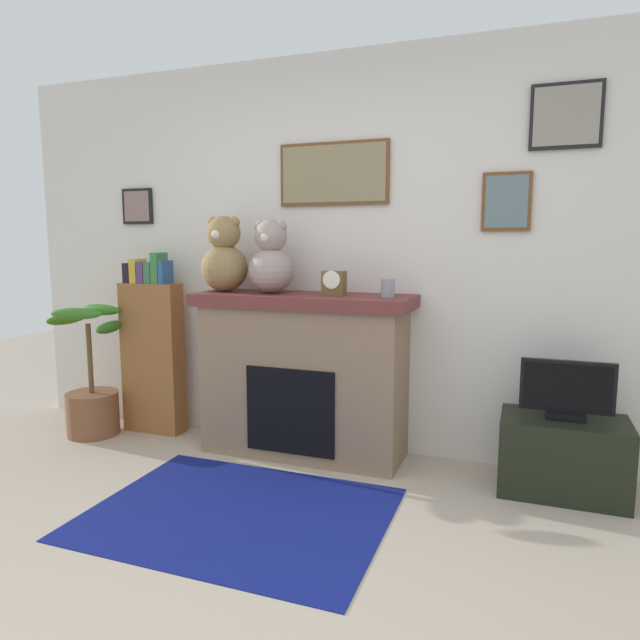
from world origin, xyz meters
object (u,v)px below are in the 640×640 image
(tv_stand, at_px, (563,456))
(mantel_clock, at_px, (334,283))
(potted_plant, at_px, (92,393))
(television, at_px, (567,392))
(bookshelf, at_px, (153,351))
(candle_jar, at_px, (388,288))
(fireplace, at_px, (304,374))
(teddy_bear_cream, at_px, (224,258))
(teddy_bear_brown, at_px, (271,260))

(tv_stand, height_order, mantel_clock, mantel_clock)
(potted_plant, bearing_deg, television, 2.20)
(bookshelf, bearing_deg, potted_plant, -149.21)
(candle_jar, bearing_deg, fireplace, 178.17)
(television, distance_m, teddy_bear_cream, 2.25)
(bookshelf, relative_size, mantel_clock, 8.49)
(fireplace, bearing_deg, teddy_bear_brown, -175.17)
(television, bearing_deg, mantel_clock, 177.94)
(fireplace, xyz_separation_m, candle_jar, (0.56, -0.02, 0.58))
(candle_jar, bearing_deg, tv_stand, -2.78)
(fireplace, height_order, television, fireplace)
(tv_stand, distance_m, television, 0.37)
(candle_jar, height_order, teddy_bear_brown, teddy_bear_brown)
(teddy_bear_cream, xyz_separation_m, teddy_bear_brown, (0.34, 0.00, -0.01))
(television, height_order, teddy_bear_brown, teddy_bear_brown)
(television, bearing_deg, tv_stand, 90.00)
(potted_plant, xyz_separation_m, candle_jar, (2.13, 0.17, 0.80))
(tv_stand, xyz_separation_m, candle_jar, (-1.02, 0.05, 0.90))
(potted_plant, relative_size, teddy_bear_brown, 2.00)
(tv_stand, relative_size, teddy_bear_brown, 1.41)
(potted_plant, distance_m, teddy_bear_brown, 1.67)
(bookshelf, relative_size, television, 2.71)
(fireplace, xyz_separation_m, bookshelf, (-1.20, 0.03, 0.06))
(fireplace, bearing_deg, potted_plant, -173.14)
(tv_stand, relative_size, candle_jar, 6.11)
(television, relative_size, candle_jar, 4.45)
(candle_jar, relative_size, teddy_bear_brown, 0.23)
(fireplace, bearing_deg, mantel_clock, -5.23)
(fireplace, relative_size, candle_jar, 12.99)
(potted_plant, bearing_deg, mantel_clock, 5.43)
(tv_stand, height_order, candle_jar, candle_jar)
(candle_jar, bearing_deg, bookshelf, 178.36)
(television, relative_size, teddy_bear_cream, 0.97)
(mantel_clock, bearing_deg, bookshelf, 177.89)
(tv_stand, distance_m, candle_jar, 1.36)
(candle_jar, distance_m, mantel_clock, 0.34)
(tv_stand, bearing_deg, potted_plant, -177.77)
(teddy_bear_cream, bearing_deg, tv_stand, -1.31)
(fireplace, relative_size, teddy_bear_cream, 2.83)
(teddy_bear_brown, bearing_deg, mantel_clock, -0.16)
(potted_plant, bearing_deg, teddy_bear_brown, 7.19)
(television, height_order, teddy_bear_cream, teddy_bear_cream)
(fireplace, distance_m, tv_stand, 1.61)
(fireplace, distance_m, bookshelf, 1.21)
(tv_stand, bearing_deg, bookshelf, 177.94)
(potted_plant, bearing_deg, fireplace, 6.86)
(tv_stand, distance_m, mantel_clock, 1.65)
(fireplace, distance_m, potted_plant, 1.60)
(mantel_clock, bearing_deg, teddy_bear_brown, 179.84)
(fireplace, height_order, potted_plant, fireplace)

